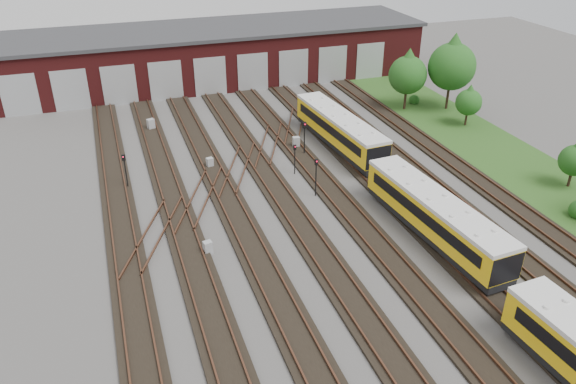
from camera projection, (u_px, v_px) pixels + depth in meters
name	position (u px, v px, depth m)	size (l,w,h in m)	color
ground	(350.00, 251.00, 36.96)	(120.00, 120.00, 0.00)	#413F3C
track_network	(344.00, 246.00, 37.35)	(30.40, 70.00, 0.33)	black
maintenance_shed	(216.00, 53.00, 68.62)	(51.00, 12.50, 6.35)	#511415
grass_verge	(496.00, 152.00, 50.66)	(8.00, 55.00, 0.05)	#234717
metro_train	(435.00, 215.00, 37.58)	(3.42, 45.68, 2.80)	black
signal_mast_0	(125.00, 167.00, 43.83)	(0.28, 0.27, 2.92)	black
signal_mast_1	(316.00, 173.00, 42.68)	(0.24, 0.23, 3.13)	black
signal_mast_2	(295.00, 155.00, 46.16)	(0.23, 0.22, 2.62)	black
signal_mast_3	(304.00, 134.00, 49.31)	(0.29, 0.27, 3.12)	black
relay_cabinet_0	(208.00, 248.00, 36.55)	(0.54, 0.45, 0.90)	#A0A3A5
relay_cabinet_1	(151.00, 124.00, 55.20)	(0.66, 0.55, 1.10)	#A0A3A5
relay_cabinet_2	(210.00, 163.00, 47.78)	(0.54, 0.45, 0.90)	#A0A3A5
relay_cabinet_3	(304.00, 119.00, 56.71)	(0.59, 0.49, 0.99)	#A0A3A5
relay_cabinet_4	(296.00, 142.00, 51.43)	(0.62, 0.52, 1.04)	#A0A3A5
tree_0	(408.00, 71.00, 58.56)	(4.00, 4.00, 6.62)	#301F15
tree_1	(469.00, 99.00, 55.17)	(2.58, 2.58, 4.27)	#301F15
tree_2	(453.00, 61.00, 58.17)	(4.93, 4.93, 8.17)	#301F15
tree_3	(576.00, 157.00, 43.70)	(2.46, 2.46, 4.08)	#301F15
bush_1	(414.00, 99.00, 61.92)	(1.13, 1.13, 1.13)	#194E16
bush_2	(368.00, 71.00, 70.93)	(1.34, 1.34, 1.34)	#194E16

